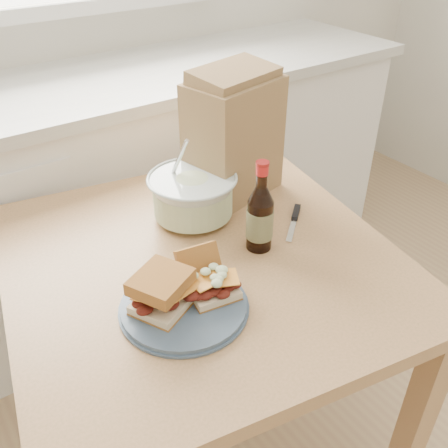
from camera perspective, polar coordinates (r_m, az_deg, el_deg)
cabinet_run at (r=2.04m, az=-12.63°, el=3.22°), size 2.50×0.64×0.94m
dining_table at (r=1.27m, az=-2.42°, el=-7.62°), size 1.05×1.05×0.75m
plate at (r=1.06m, az=-4.60°, el=-9.30°), size 0.27×0.27×0.02m
sandwich_left at (r=1.02m, az=-7.13°, el=-7.64°), size 0.14×0.14×0.08m
sandwich_right at (r=1.07m, az=-1.85°, el=-6.23°), size 0.11×0.15×0.08m
coleslaw_bowl at (r=1.31m, az=-3.59°, el=3.06°), size 0.24×0.24×0.23m
beer_bottle at (r=1.19m, az=4.13°, el=0.82°), size 0.07×0.07×0.23m
knife at (r=1.35m, az=8.12°, el=0.84°), size 0.14×0.12×0.01m
paper_bag at (r=1.39m, az=1.11°, el=9.67°), size 0.28×0.21×0.33m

